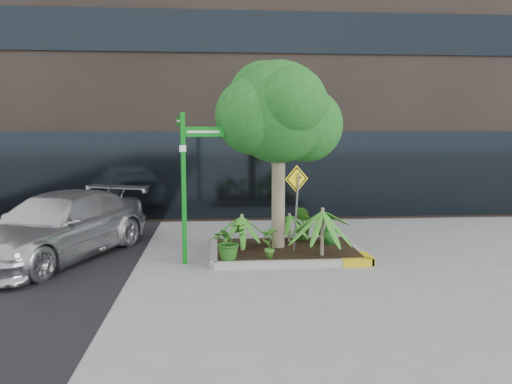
{
  "coord_description": "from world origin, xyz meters",
  "views": [
    {
      "loc": [
        -1.34,
        -10.49,
        2.79
      ],
      "look_at": [
        -0.48,
        0.2,
        1.43
      ],
      "focal_mm": 35.0,
      "sensor_mm": 36.0,
      "label": 1
    }
  ],
  "objects": [
    {
      "name": "palm_front",
      "position": [
        0.87,
        -0.4,
        1.09
      ],
      "size": [
        1.13,
        1.13,
        1.26
      ],
      "color": "tan",
      "rests_on": "ground"
    },
    {
      "name": "building",
      "position": [
        0.5,
        8.5,
        7.5
      ],
      "size": [
        18.0,
        8.0,
        15.0
      ],
      "primitive_type": "cube",
      "color": "#2D2621",
      "rests_on": "ground"
    },
    {
      "name": "shrub_c",
      "position": [
        -0.25,
        -0.55,
        0.49
      ],
      "size": [
        0.44,
        0.44,
        0.68
      ],
      "primitive_type": "imported",
      "rotation": [
        0.0,
        0.0,
        3.41
      ],
      "color": "#397624",
      "rests_on": "planter"
    },
    {
      "name": "tree",
      "position": [
        0.04,
        0.45,
        3.15
      ],
      "size": [
        2.87,
        2.55,
        4.31
      ],
      "color": "tan",
      "rests_on": "ground"
    },
    {
      "name": "shrub_b",
      "position": [
        1.24,
        0.62,
        0.53
      ],
      "size": [
        0.55,
        0.55,
        0.76
      ],
      "primitive_type": "imported",
      "rotation": [
        0.0,
        0.0,
        1.94
      ],
      "color": "#1F611D",
      "rests_on": "planter"
    },
    {
      "name": "planter",
      "position": [
        0.23,
        0.27,
        0.1
      ],
      "size": [
        3.35,
        2.36,
        0.15
      ],
      "color": "#9E9E99",
      "rests_on": "ground"
    },
    {
      "name": "palm_left",
      "position": [
        -0.79,
        0.18,
        0.89
      ],
      "size": [
        0.89,
        0.89,
        0.99
      ],
      "color": "tan",
      "rests_on": "ground"
    },
    {
      "name": "shrub_d",
      "position": [
        0.73,
        1.03,
        0.56
      ],
      "size": [
        0.53,
        0.53,
        0.82
      ],
      "primitive_type": "imported",
      "rotation": [
        0.0,
        0.0,
        4.9
      ],
      "color": "#316C1F",
      "rests_on": "planter"
    },
    {
      "name": "street_sign_post",
      "position": [
        -1.95,
        -0.23,
        1.93
      ],
      "size": [
        1.03,
        0.91,
        3.12
      ],
      "rotation": [
        0.0,
        0.0,
        0.2
      ],
      "color": "#0B7916",
      "rests_on": "ground"
    },
    {
      "name": "parked_car",
      "position": [
        -4.74,
        0.35,
        0.7
      ],
      "size": [
        3.69,
        5.23,
        1.41
      ],
      "primitive_type": "imported",
      "rotation": [
        0.0,
        0.0,
        -0.4
      ],
      "color": "silver",
      "rests_on": "ground"
    },
    {
      "name": "cattle_sign",
      "position": [
        0.36,
        -0.1,
        1.42
      ],
      "size": [
        0.53,
        0.26,
        1.87
      ],
      "rotation": [
        0.0,
        0.0,
        0.43
      ],
      "color": "slate",
      "rests_on": "ground"
    },
    {
      "name": "palm_back",
      "position": [
        0.36,
        0.9,
        0.78
      ],
      "size": [
        0.76,
        0.76,
        0.84
      ],
      "color": "tan",
      "rests_on": "ground"
    },
    {
      "name": "shrub_a",
      "position": [
        -1.09,
        -0.55,
        0.52
      ],
      "size": [
        0.94,
        0.94,
        0.75
      ],
      "primitive_type": "imported",
      "rotation": [
        0.0,
        0.0,
        0.61
      ],
      "color": "#225819",
      "rests_on": "planter"
    },
    {
      "name": "ground",
      "position": [
        0.0,
        0.0,
        0.0
      ],
      "size": [
        80.0,
        80.0,
        0.0
      ],
      "primitive_type": "plane",
      "color": "gray",
      "rests_on": "ground"
    }
  ]
}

